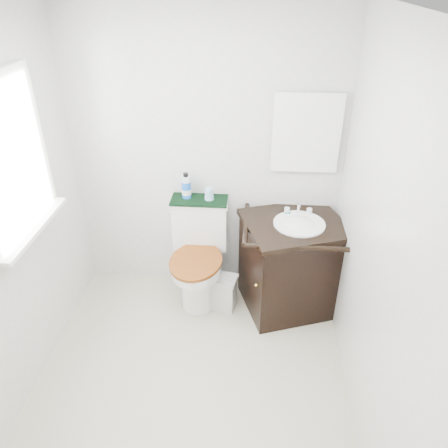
# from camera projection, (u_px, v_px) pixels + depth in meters

# --- Properties ---
(floor) EXTENTS (2.40, 2.40, 0.00)m
(floor) POSITION_uv_depth(u_px,v_px,m) (191.00, 381.00, 3.12)
(floor) COLOR #BFBA9A
(floor) RESTS_ON ground
(ceiling) EXTENTS (2.40, 2.40, 0.00)m
(ceiling) POSITION_uv_depth(u_px,v_px,m) (169.00, 7.00, 1.89)
(ceiling) COLOR white
(ceiling) RESTS_ON wall_back
(wall_back) EXTENTS (2.40, 0.00, 2.40)m
(wall_back) POSITION_uv_depth(u_px,v_px,m) (206.00, 160.00, 3.53)
(wall_back) COLOR silver
(wall_back) RESTS_ON ground
(wall_front) EXTENTS (2.40, 0.00, 2.40)m
(wall_front) POSITION_uv_depth(u_px,v_px,m) (126.00, 432.00, 1.47)
(wall_front) COLOR silver
(wall_front) RESTS_ON ground
(wall_right) EXTENTS (0.00, 2.40, 2.40)m
(wall_right) POSITION_uv_depth(u_px,v_px,m) (378.00, 248.00, 2.43)
(wall_right) COLOR silver
(wall_right) RESTS_ON ground
(window) EXTENTS (0.02, 0.70, 0.90)m
(window) POSITION_uv_depth(u_px,v_px,m) (9.00, 161.00, 2.61)
(window) COLOR white
(window) RESTS_ON wall_left
(mirror) EXTENTS (0.50, 0.02, 0.60)m
(mirror) POSITION_uv_depth(u_px,v_px,m) (306.00, 134.00, 3.33)
(mirror) COLOR silver
(mirror) RESTS_ON wall_back
(toilet) EXTENTS (0.48, 0.67, 0.88)m
(toilet) POSITION_uv_depth(u_px,v_px,m) (199.00, 259.00, 3.75)
(toilet) COLOR white
(toilet) RESTS_ON floor
(vanity) EXTENTS (0.94, 0.87, 0.92)m
(vanity) POSITION_uv_depth(u_px,v_px,m) (291.00, 262.00, 3.62)
(vanity) COLOR black
(vanity) RESTS_ON floor
(trash_bin) EXTENTS (0.25, 0.22, 0.32)m
(trash_bin) POSITION_uv_depth(u_px,v_px,m) (224.00, 292.00, 3.71)
(trash_bin) COLOR silver
(trash_bin) RESTS_ON floor
(towel) EXTENTS (0.47, 0.22, 0.02)m
(towel) POSITION_uv_depth(u_px,v_px,m) (199.00, 200.00, 3.60)
(towel) COLOR black
(towel) RESTS_ON toilet
(mouthwash_bottle) EXTENTS (0.08, 0.08, 0.22)m
(mouthwash_bottle) POSITION_uv_depth(u_px,v_px,m) (186.00, 186.00, 3.57)
(mouthwash_bottle) COLOR blue
(mouthwash_bottle) RESTS_ON towel
(cup) EXTENTS (0.08, 0.08, 0.10)m
(cup) POSITION_uv_depth(u_px,v_px,m) (209.00, 194.00, 3.57)
(cup) COLOR #83B3D7
(cup) RESTS_ON towel
(soap_bar) EXTENTS (0.07, 0.05, 0.02)m
(soap_bar) POSITION_uv_depth(u_px,v_px,m) (288.00, 213.00, 3.53)
(soap_bar) COLOR #1A7C7D
(soap_bar) RESTS_ON vanity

